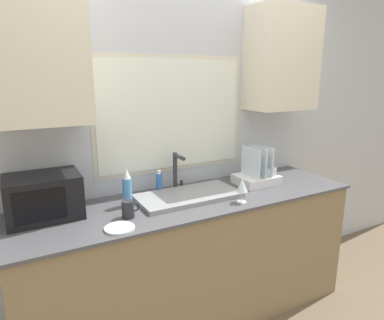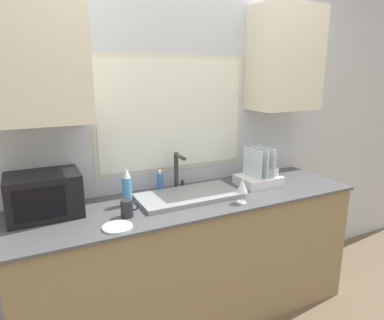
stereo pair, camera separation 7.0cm
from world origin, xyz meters
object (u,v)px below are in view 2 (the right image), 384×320
(soap_bottle, at_px, (160,182))
(wine_glass, at_px, (242,186))
(microwave, at_px, (44,195))
(dish_rack, at_px, (260,175))
(faucet, at_px, (178,169))
(spray_bottle, at_px, (127,187))
(mug_near_sink, at_px, (127,208))

(soap_bottle, relative_size, wine_glass, 1.00)
(microwave, height_order, dish_rack, dish_rack)
(microwave, bearing_deg, dish_rack, -3.84)
(faucet, distance_m, wine_glass, 0.51)
(spray_bottle, bearing_deg, wine_glass, -23.46)
(faucet, relative_size, wine_glass, 1.69)
(spray_bottle, bearing_deg, microwave, 172.64)
(spray_bottle, height_order, wine_glass, spray_bottle)
(dish_rack, distance_m, wine_glass, 0.43)
(microwave, bearing_deg, mug_near_sink, -29.01)
(spray_bottle, bearing_deg, faucet, 17.55)
(faucet, height_order, wine_glass, faucet)
(faucet, height_order, mug_near_sink, faucet)
(faucet, bearing_deg, mug_near_sink, -146.64)
(faucet, xyz_separation_m, soap_bottle, (-0.14, 0.01, -0.09))
(microwave, bearing_deg, faucet, 4.37)
(soap_bottle, bearing_deg, dish_rack, -13.52)
(wine_glass, bearing_deg, microwave, 162.91)
(dish_rack, relative_size, mug_near_sink, 2.84)
(dish_rack, distance_m, mug_near_sink, 1.09)
(microwave, distance_m, mug_near_sink, 0.50)
(soap_bottle, xyz_separation_m, mug_near_sink, (-0.33, -0.32, -0.02))
(spray_bottle, xyz_separation_m, soap_bottle, (0.28, 0.14, -0.05))
(mug_near_sink, relative_size, wine_glass, 0.67)
(mug_near_sink, xyz_separation_m, wine_glass, (0.74, -0.12, 0.06))
(microwave, relative_size, spray_bottle, 1.65)
(spray_bottle, xyz_separation_m, wine_glass, (0.68, -0.30, -0.01))
(faucet, distance_m, dish_rack, 0.64)
(faucet, xyz_separation_m, spray_bottle, (-0.42, -0.13, -0.04))
(spray_bottle, distance_m, mug_near_sink, 0.20)
(dish_rack, bearing_deg, soap_bottle, 166.48)
(dish_rack, xyz_separation_m, wine_glass, (-0.34, -0.26, 0.04))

